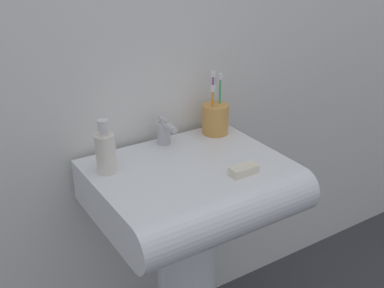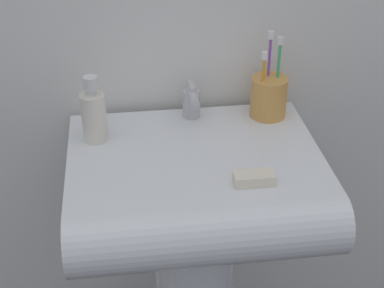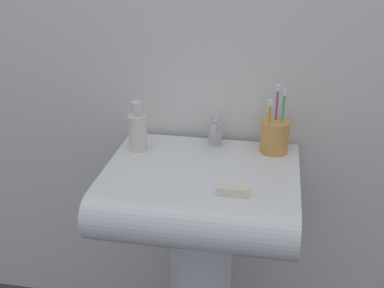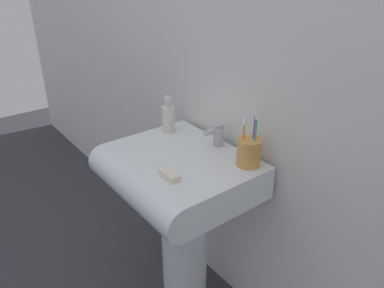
{
  "view_description": "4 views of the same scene",
  "coord_description": "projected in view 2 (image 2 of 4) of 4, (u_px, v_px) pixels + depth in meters",
  "views": [
    {
      "loc": [
        -0.67,
        -1.09,
        1.44
      ],
      "look_at": [
        0.04,
        0.03,
        0.83
      ],
      "focal_mm": 45.0,
      "sensor_mm": 36.0,
      "label": 1
    },
    {
      "loc": [
        -0.15,
        -1.12,
        1.49
      ],
      "look_at": [
        -0.01,
        -0.01,
        0.81
      ],
      "focal_mm": 55.0,
      "sensor_mm": 36.0,
      "label": 2
    },
    {
      "loc": [
        0.2,
        -1.26,
        1.45
      ],
      "look_at": [
        -0.03,
        -0.02,
        0.86
      ],
      "focal_mm": 45.0,
      "sensor_mm": 36.0,
      "label": 3
    },
    {
      "loc": [
        1.03,
        -0.76,
        1.47
      ],
      "look_at": [
        0.02,
        0.03,
        0.83
      ],
      "focal_mm": 35.0,
      "sensor_mm": 36.0,
      "label": 4
    }
  ],
  "objects": [
    {
      "name": "sink_basin",
      "position": [
        197.0,
        188.0,
        1.32
      ],
      "size": [
        0.57,
        0.48,
        0.13
      ],
      "color": "white",
      "rests_on": "sink_pedestal"
    },
    {
      "name": "soap_bottle",
      "position": [
        94.0,
        115.0,
        1.34
      ],
      "size": [
        0.06,
        0.06,
        0.16
      ],
      "color": "silver",
      "rests_on": "sink_basin"
    },
    {
      "name": "faucet",
      "position": [
        192.0,
        102.0,
        1.45
      ],
      "size": [
        0.04,
        0.1,
        0.09
      ],
      "color": "#B7B7BC",
      "rests_on": "sink_basin"
    },
    {
      "name": "toothbrush_cup",
      "position": [
        269.0,
        96.0,
        1.45
      ],
      "size": [
        0.09,
        0.09,
        0.22
      ],
      "color": "#D19347",
      "rests_on": "sink_basin"
    },
    {
      "name": "bar_soap",
      "position": [
        254.0,
        178.0,
        1.22
      ],
      "size": [
        0.08,
        0.04,
        0.02
      ],
      "primitive_type": "cube",
      "color": "silver",
      "rests_on": "sink_basin"
    }
  ]
}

